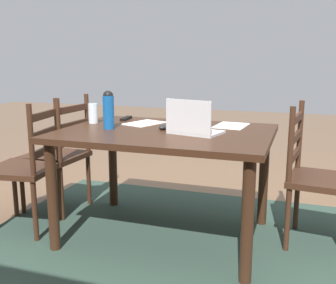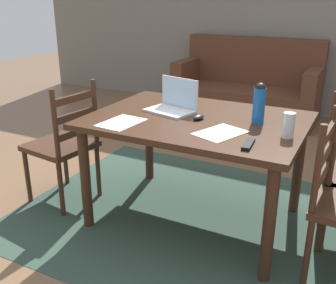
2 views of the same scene
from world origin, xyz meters
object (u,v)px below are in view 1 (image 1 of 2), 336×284
(laptop, at_px, (193,125))
(chair_right_near, at_px, (59,155))
(drinking_glass, at_px, (93,113))
(tv_remote, at_px, (126,118))
(water_bottle, at_px, (108,109))
(computer_mouse, at_px, (164,127))
(chair_right_far, at_px, (27,168))
(dining_table, at_px, (166,144))
(chair_left_near, at_px, (318,178))

(laptop, bearing_deg, chair_right_near, -13.24)
(chair_right_near, xyz_separation_m, drinking_glass, (-0.38, 0.09, 0.37))
(tv_remote, bearing_deg, laptop, 142.13)
(water_bottle, distance_m, tv_remote, 0.44)
(laptop, xyz_separation_m, computer_mouse, (0.23, -0.11, -0.04))
(chair_right_near, distance_m, tv_remote, 0.64)
(water_bottle, bearing_deg, laptop, 178.75)
(chair_right_far, bearing_deg, laptop, -174.34)
(dining_table, xyz_separation_m, chair_right_near, (0.99, -0.20, -0.20))
(dining_table, xyz_separation_m, laptop, (-0.21, 0.08, 0.15))
(dining_table, height_order, laptop, laptop)
(chair_right_near, bearing_deg, computer_mouse, 169.87)
(chair_right_far, height_order, tv_remote, chair_right_far)
(chair_right_far, relative_size, computer_mouse, 9.50)
(computer_mouse, distance_m, tv_remote, 0.54)
(chair_left_near, height_order, water_bottle, water_bottle)
(water_bottle, relative_size, drinking_glass, 1.78)
(chair_left_near, relative_size, laptop, 2.61)
(chair_right_near, bearing_deg, chair_right_far, 89.95)
(drinking_glass, xyz_separation_m, computer_mouse, (-0.59, 0.08, -0.06))
(chair_right_far, height_order, drinking_glass, chair_right_far)
(tv_remote, bearing_deg, water_bottle, 93.64)
(dining_table, relative_size, drinking_glass, 9.55)
(dining_table, height_order, computer_mouse, computer_mouse)
(chair_right_near, distance_m, water_bottle, 0.79)
(chair_right_near, bearing_deg, water_bottle, 155.85)
(chair_left_near, bearing_deg, laptop, 20.38)
(dining_table, bearing_deg, drinking_glass, -10.57)
(water_bottle, xyz_separation_m, tv_remote, (0.06, -0.42, -0.13))
(chair_right_near, distance_m, computer_mouse, 1.03)
(computer_mouse, bearing_deg, chair_right_far, 25.87)
(computer_mouse, bearing_deg, tv_remote, -23.92)
(dining_table, distance_m, laptop, 0.27)
(dining_table, bearing_deg, computer_mouse, -53.85)
(laptop, bearing_deg, water_bottle, -1.25)
(chair_right_near, xyz_separation_m, water_bottle, (-0.60, 0.27, 0.43))
(chair_left_near, relative_size, tv_remote, 5.59)
(chair_right_near, height_order, water_bottle, water_bottle)
(chair_right_far, bearing_deg, drinking_glass, -140.41)
(water_bottle, distance_m, computer_mouse, 0.40)
(chair_left_near, distance_m, tv_remote, 1.48)
(dining_table, distance_m, drinking_glass, 0.65)
(laptop, bearing_deg, drinking_glass, -13.28)
(chair_right_near, distance_m, drinking_glass, 0.54)
(dining_table, distance_m, water_bottle, 0.46)
(tv_remote, bearing_deg, chair_right_far, 40.50)
(chair_left_near, xyz_separation_m, laptop, (0.78, 0.29, 0.36))
(laptop, height_order, computer_mouse, laptop)
(chair_right_far, distance_m, computer_mouse, 1.05)
(chair_right_far, xyz_separation_m, drinking_glass, (-0.38, -0.31, 0.37))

